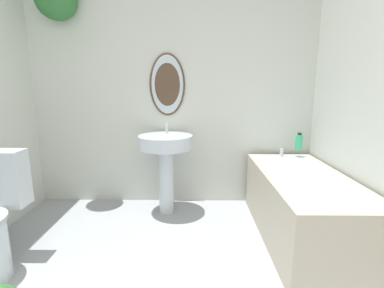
{
  "coord_description": "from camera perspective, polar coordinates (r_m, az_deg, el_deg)",
  "views": [
    {
      "loc": [
        0.22,
        -0.37,
        1.22
      ],
      "look_at": [
        0.2,
        1.56,
        0.83
      ],
      "focal_mm": 26.0,
      "sensor_mm": 36.0,
      "label": 1
    }
  ],
  "objects": [
    {
      "name": "wall_back",
      "position": [
        2.93,
        -6.47,
        12.94
      ],
      "size": [
        3.0,
        0.38,
        2.4
      ],
      "color": "silver",
      "rests_on": "ground_plane"
    },
    {
      "name": "pedestal_sink",
      "position": [
        2.68,
        -5.42,
        -1.94
      ],
      "size": [
        0.52,
        0.52,
        0.88
      ],
      "color": "silver",
      "rests_on": "ground_plane"
    },
    {
      "name": "bathtub",
      "position": [
        2.49,
        21.69,
        -11.57
      ],
      "size": [
        0.64,
        1.43,
        0.62
      ],
      "color": "#B2A893",
      "rests_on": "ground_plane"
    },
    {
      "name": "shampoo_bottle",
      "position": [
        2.97,
        21.1,
        0.44
      ],
      "size": [
        0.07,
        0.07,
        0.17
      ],
      "color": "#38B275",
      "rests_on": "bathtub"
    }
  ]
}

